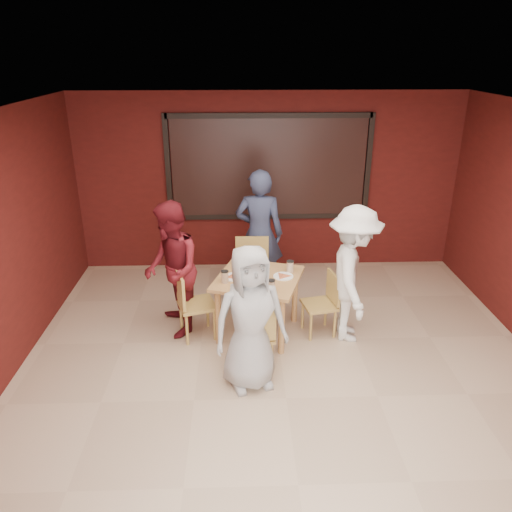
{
  "coord_description": "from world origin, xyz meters",
  "views": [
    {
      "loc": [
        -0.46,
        -4.21,
        3.39
      ],
      "look_at": [
        -0.27,
        1.33,
        1.06
      ],
      "focal_mm": 35.0,
      "sensor_mm": 36.0,
      "label": 1
    }
  ],
  "objects_px": {
    "dining_table": "(258,284)",
    "chair_right": "(325,300)",
    "diner_right": "(353,275)",
    "diner_back": "(259,234)",
    "chair_back": "(252,268)",
    "chair_left": "(191,301)",
    "diner_front": "(250,319)",
    "diner_left": "(172,270)",
    "chair_front": "(256,334)"
  },
  "relations": [
    {
      "from": "dining_table",
      "to": "chair_right",
      "type": "relative_size",
      "value": 1.52
    },
    {
      "from": "diner_right",
      "to": "diner_back",
      "type": "bearing_deg",
      "value": 47.01
    },
    {
      "from": "diner_back",
      "to": "chair_back",
      "type": "bearing_deg",
      "value": 76.83
    },
    {
      "from": "chair_back",
      "to": "chair_right",
      "type": "bearing_deg",
      "value": -43.43
    },
    {
      "from": "chair_left",
      "to": "diner_front",
      "type": "relative_size",
      "value": 0.56
    },
    {
      "from": "chair_back",
      "to": "diner_back",
      "type": "bearing_deg",
      "value": 69.97
    },
    {
      "from": "chair_right",
      "to": "diner_left",
      "type": "relative_size",
      "value": 0.47
    },
    {
      "from": "diner_right",
      "to": "chair_right",
      "type": "bearing_deg",
      "value": 77.62
    },
    {
      "from": "chair_front",
      "to": "chair_left",
      "type": "height_order",
      "value": "chair_left"
    },
    {
      "from": "dining_table",
      "to": "diner_left",
      "type": "distance_m",
      "value": 1.08
    },
    {
      "from": "chair_right",
      "to": "diner_back",
      "type": "xyz_separation_m",
      "value": [
        -0.77,
        1.14,
        0.48
      ]
    },
    {
      "from": "chair_back",
      "to": "diner_right",
      "type": "height_order",
      "value": "diner_right"
    },
    {
      "from": "chair_front",
      "to": "diner_back",
      "type": "height_order",
      "value": "diner_back"
    },
    {
      "from": "chair_right",
      "to": "diner_front",
      "type": "xyz_separation_m",
      "value": [
        -0.95,
        -1.02,
        0.34
      ]
    },
    {
      "from": "chair_left",
      "to": "diner_left",
      "type": "relative_size",
      "value": 0.52
    },
    {
      "from": "diner_left",
      "to": "diner_right",
      "type": "bearing_deg",
      "value": 69.19
    },
    {
      "from": "diner_front",
      "to": "diner_back",
      "type": "xyz_separation_m",
      "value": [
        0.18,
        2.16,
        0.13
      ]
    },
    {
      "from": "dining_table",
      "to": "diner_back",
      "type": "bearing_deg",
      "value": 86.91
    },
    {
      "from": "chair_back",
      "to": "chair_right",
      "type": "xyz_separation_m",
      "value": [
        0.88,
        -0.84,
        -0.08
      ]
    },
    {
      "from": "chair_right",
      "to": "diner_left",
      "type": "xyz_separation_m",
      "value": [
        -1.89,
        0.11,
        0.4
      ]
    },
    {
      "from": "chair_left",
      "to": "diner_front",
      "type": "xyz_separation_m",
      "value": [
        0.71,
        -0.97,
        0.3
      ]
    },
    {
      "from": "dining_table",
      "to": "chair_left",
      "type": "distance_m",
      "value": 0.86
    },
    {
      "from": "dining_table",
      "to": "chair_left",
      "type": "xyz_separation_m",
      "value": [
        -0.83,
        -0.08,
        -0.18
      ]
    },
    {
      "from": "chair_back",
      "to": "chair_right",
      "type": "relative_size",
      "value": 1.18
    },
    {
      "from": "chair_right",
      "to": "dining_table",
      "type": "bearing_deg",
      "value": 177.65
    },
    {
      "from": "diner_front",
      "to": "dining_table",
      "type": "bearing_deg",
      "value": 66.62
    },
    {
      "from": "chair_right",
      "to": "chair_left",
      "type": "bearing_deg",
      "value": -178.29
    },
    {
      "from": "dining_table",
      "to": "diner_left",
      "type": "relative_size",
      "value": 0.72
    },
    {
      "from": "chair_back",
      "to": "diner_front",
      "type": "bearing_deg",
      "value": -92.16
    },
    {
      "from": "chair_back",
      "to": "diner_right",
      "type": "distance_m",
      "value": 1.55
    },
    {
      "from": "dining_table",
      "to": "chair_front",
      "type": "relative_size",
      "value": 1.51
    },
    {
      "from": "chair_front",
      "to": "diner_right",
      "type": "relative_size",
      "value": 0.48
    },
    {
      "from": "dining_table",
      "to": "diner_left",
      "type": "xyz_separation_m",
      "value": [
        -1.06,
        0.07,
        0.18
      ]
    },
    {
      "from": "chair_left",
      "to": "diner_right",
      "type": "bearing_deg",
      "value": -1.53
    },
    {
      "from": "chair_front",
      "to": "diner_right",
      "type": "xyz_separation_m",
      "value": [
        1.19,
        0.67,
        0.39
      ]
    },
    {
      "from": "chair_right",
      "to": "diner_right",
      "type": "height_order",
      "value": "diner_right"
    },
    {
      "from": "dining_table",
      "to": "chair_front",
      "type": "bearing_deg",
      "value": -93.66
    },
    {
      "from": "chair_front",
      "to": "dining_table",
      "type": "bearing_deg",
      "value": 86.34
    },
    {
      "from": "diner_left",
      "to": "diner_right",
      "type": "relative_size",
      "value": 1.0
    },
    {
      "from": "diner_front",
      "to": "diner_left",
      "type": "bearing_deg",
      "value": 112.92
    },
    {
      "from": "dining_table",
      "to": "diner_right",
      "type": "bearing_deg",
      "value": -6.84
    },
    {
      "from": "diner_front",
      "to": "diner_left",
      "type": "height_order",
      "value": "diner_left"
    },
    {
      "from": "chair_left",
      "to": "chair_right",
      "type": "distance_m",
      "value": 1.67
    },
    {
      "from": "chair_back",
      "to": "diner_front",
      "type": "relative_size",
      "value": 0.6
    },
    {
      "from": "chair_front",
      "to": "chair_right",
      "type": "relative_size",
      "value": 1.01
    },
    {
      "from": "chair_right",
      "to": "diner_front",
      "type": "relative_size",
      "value": 0.51
    },
    {
      "from": "diner_back",
      "to": "dining_table",
      "type": "bearing_deg",
      "value": 93.77
    },
    {
      "from": "diner_left",
      "to": "diner_right",
      "type": "height_order",
      "value": "diner_left"
    },
    {
      "from": "chair_right",
      "to": "diner_front",
      "type": "distance_m",
      "value": 1.44
    },
    {
      "from": "diner_back",
      "to": "diner_left",
      "type": "xyz_separation_m",
      "value": [
        -1.12,
        -1.03,
        -0.08
      ]
    }
  ]
}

